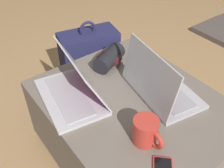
# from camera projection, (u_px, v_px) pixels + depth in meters

# --- Properties ---
(ground_plane) EXTENTS (14.00, 14.00, 0.00)m
(ground_plane) POSITION_uv_depth(u_px,v_px,m) (129.00, 155.00, 1.41)
(ground_plane) COLOR tan
(ottoman) EXTENTS (0.85, 0.69, 0.40)m
(ottoman) POSITION_uv_depth(u_px,v_px,m) (131.00, 130.00, 1.28)
(ottoman) COLOR #3D3832
(ottoman) RESTS_ON ground_plane
(laptop_near) EXTENTS (0.39, 0.29, 0.22)m
(laptop_near) POSITION_uv_depth(u_px,v_px,m) (74.00, 89.00, 1.14)
(laptop_near) COLOR silver
(laptop_near) RESTS_ON ottoman
(laptop_far) EXTENTS (0.39, 0.28, 0.24)m
(laptop_far) POSITION_uv_depth(u_px,v_px,m) (158.00, 86.00, 1.15)
(laptop_far) COLOR #B7B7BC
(laptop_far) RESTS_ON ottoman
(backpack) EXTENTS (0.28, 0.38, 0.52)m
(backpack) POSITION_uv_depth(u_px,v_px,m) (89.00, 64.00, 1.69)
(backpack) COLOR #23234C
(backpack) RESTS_ON ground_plane
(wrist_brace) EXTENTS (0.15, 0.20, 0.09)m
(wrist_brace) POSITION_uv_depth(u_px,v_px,m) (109.00, 58.00, 1.33)
(wrist_brace) COLOR black
(wrist_brace) RESTS_ON ottoman
(coffee_mug) EXTENTS (0.14, 0.10, 0.10)m
(coffee_mug) POSITION_uv_depth(u_px,v_px,m) (146.00, 131.00, 0.95)
(coffee_mug) COLOR red
(coffee_mug) RESTS_ON ottoman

